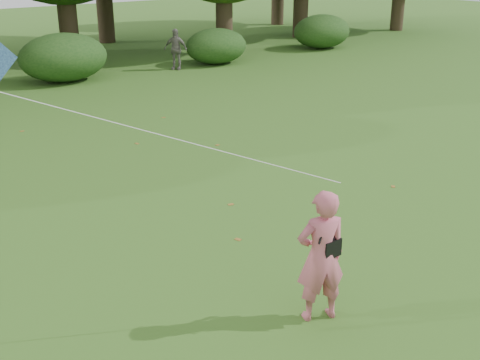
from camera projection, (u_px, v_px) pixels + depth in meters
ground at (348, 305)px, 8.95m from camera, size 100.00×100.00×0.00m
man_kite_flyer at (321, 256)px, 8.31m from camera, size 0.84×0.70×1.96m
bystander_right at (176, 49)px, 25.85m from camera, size 0.97×1.06×1.74m
crossbody_bag at (329, 246)px, 8.31m from camera, size 0.43×0.20×0.74m
fallen_leaves at (175, 198)px, 12.76m from camera, size 9.96×16.03×0.01m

